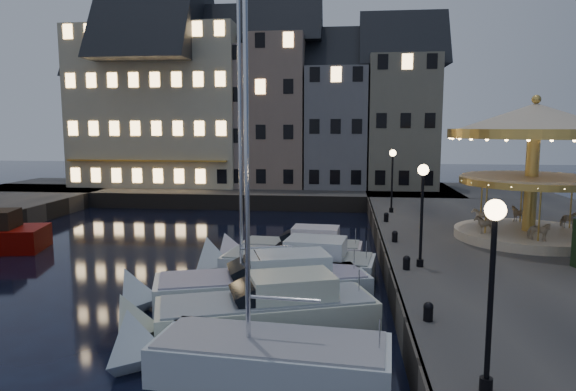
# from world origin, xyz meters

# --- Properties ---
(ground) EXTENTS (160.00, 160.00, 0.00)m
(ground) POSITION_xyz_m (0.00, 0.00, 0.00)
(ground) COLOR black
(ground) RESTS_ON ground
(quay_east) EXTENTS (16.00, 56.00, 1.30)m
(quay_east) POSITION_xyz_m (14.00, 6.00, 0.65)
(quay_east) COLOR #474442
(quay_east) RESTS_ON ground
(quay_north) EXTENTS (44.00, 12.00, 1.30)m
(quay_north) POSITION_xyz_m (-8.00, 28.00, 0.65)
(quay_north) COLOR #474442
(quay_north) RESTS_ON ground
(quaywall_e) EXTENTS (0.15, 44.00, 1.30)m
(quaywall_e) POSITION_xyz_m (6.00, 6.00, 0.65)
(quaywall_e) COLOR #47423A
(quaywall_e) RESTS_ON ground
(quaywall_n) EXTENTS (48.00, 0.15, 1.30)m
(quaywall_n) POSITION_xyz_m (-6.00, 22.00, 0.65)
(quaywall_n) COLOR #47423A
(quaywall_n) RESTS_ON ground
(streetlamp_a) EXTENTS (0.44, 0.44, 4.17)m
(streetlamp_a) POSITION_xyz_m (7.20, -9.00, 4.02)
(streetlamp_a) COLOR black
(streetlamp_a) RESTS_ON quay_east
(streetlamp_b) EXTENTS (0.44, 0.44, 4.17)m
(streetlamp_b) POSITION_xyz_m (7.20, 1.00, 4.02)
(streetlamp_b) COLOR black
(streetlamp_b) RESTS_ON quay_east
(streetlamp_c) EXTENTS (0.44, 0.44, 4.17)m
(streetlamp_c) POSITION_xyz_m (7.20, 14.50, 4.02)
(streetlamp_c) COLOR black
(streetlamp_c) RESTS_ON quay_east
(bollard_a) EXTENTS (0.30, 0.30, 0.57)m
(bollard_a) POSITION_xyz_m (6.60, -5.00, 1.60)
(bollard_a) COLOR black
(bollard_a) RESTS_ON quay_east
(bollard_b) EXTENTS (0.30, 0.30, 0.57)m
(bollard_b) POSITION_xyz_m (6.60, 0.50, 1.60)
(bollard_b) COLOR black
(bollard_b) RESTS_ON quay_east
(bollard_c) EXTENTS (0.30, 0.30, 0.57)m
(bollard_c) POSITION_xyz_m (6.60, 5.50, 1.60)
(bollard_c) COLOR black
(bollard_c) RESTS_ON quay_east
(bollard_d) EXTENTS (0.30, 0.30, 0.57)m
(bollard_d) POSITION_xyz_m (6.60, 11.00, 1.60)
(bollard_d) COLOR black
(bollard_d) RESTS_ON quay_east
(townhouse_na) EXTENTS (5.50, 8.00, 12.80)m
(townhouse_na) POSITION_xyz_m (-19.50, 30.00, 7.78)
(townhouse_na) COLOR gray
(townhouse_na) RESTS_ON quay_north
(townhouse_nb) EXTENTS (6.16, 8.00, 13.80)m
(townhouse_nb) POSITION_xyz_m (-14.05, 30.00, 8.28)
(townhouse_nb) COLOR slate
(townhouse_nb) RESTS_ON quay_north
(townhouse_nc) EXTENTS (6.82, 8.00, 14.80)m
(townhouse_nc) POSITION_xyz_m (-8.00, 30.00, 8.78)
(townhouse_nc) COLOR gray
(townhouse_nc) RESTS_ON quay_north
(townhouse_nd) EXTENTS (5.50, 8.00, 15.80)m
(townhouse_nd) POSITION_xyz_m (-2.25, 30.00, 9.28)
(townhouse_nd) COLOR gray
(townhouse_nd) RESTS_ON quay_north
(townhouse_ne) EXTENTS (6.16, 8.00, 12.80)m
(townhouse_ne) POSITION_xyz_m (3.20, 30.00, 7.78)
(townhouse_ne) COLOR slate
(townhouse_ne) RESTS_ON quay_north
(townhouse_nf) EXTENTS (6.82, 8.00, 13.80)m
(townhouse_nf) POSITION_xyz_m (9.25, 30.00, 8.28)
(townhouse_nf) COLOR slate
(townhouse_nf) RESTS_ON quay_north
(hotel_corner) EXTENTS (17.60, 9.00, 16.80)m
(hotel_corner) POSITION_xyz_m (-14.00, 30.00, 9.78)
(hotel_corner) COLOR beige
(hotel_corner) RESTS_ON quay_north
(motorboat_a) EXTENTS (7.63, 3.09, 12.67)m
(motorboat_a) POSITION_xyz_m (1.59, -6.44, 0.54)
(motorboat_a) COLOR silver
(motorboat_a) RESTS_ON ground
(motorboat_b) EXTENTS (8.39, 4.99, 2.15)m
(motorboat_b) POSITION_xyz_m (1.15, -3.33, 0.64)
(motorboat_b) COLOR beige
(motorboat_b) RESTS_ON ground
(motorboat_c) EXTENTS (9.41, 5.09, 12.60)m
(motorboat_c) POSITION_xyz_m (0.55, -0.43, 0.68)
(motorboat_c) COLOR silver
(motorboat_c) RESTS_ON ground
(motorboat_d) EXTENTS (8.01, 3.54, 2.15)m
(motorboat_d) POSITION_xyz_m (1.63, 3.02, 0.64)
(motorboat_d) COLOR silver
(motorboat_d) RESTS_ON ground
(motorboat_e) EXTENTS (7.17, 2.50, 2.15)m
(motorboat_e) POSITION_xyz_m (1.54, 5.67, 0.64)
(motorboat_e) COLOR silver
(motorboat_e) RESTS_ON ground
(carousel) EXTENTS (8.24, 8.24, 7.21)m
(carousel) POSITION_xyz_m (13.38, 6.89, 6.05)
(carousel) COLOR beige
(carousel) RESTS_ON quay_east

